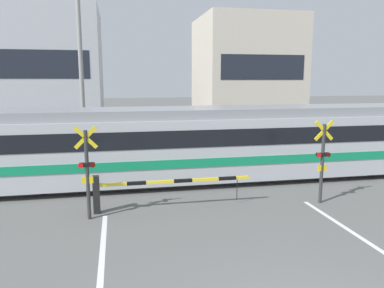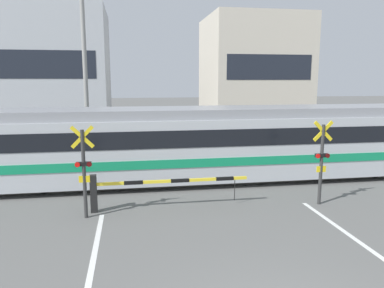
{
  "view_description": "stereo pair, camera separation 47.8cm",
  "coord_description": "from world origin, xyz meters",
  "views": [
    {
      "loc": [
        -2.88,
        -4.62,
        4.12
      ],
      "look_at": [
        0.0,
        9.59,
        1.6
      ],
      "focal_mm": 35.0,
      "sensor_mm": 36.0,
      "label": 1
    },
    {
      "loc": [
        -2.4,
        -4.71,
        4.12
      ],
      "look_at": [
        0.0,
        9.59,
        1.6
      ],
      "focal_mm": 35.0,
      "sensor_mm": 36.0,
      "label": 2
    }
  ],
  "objects": [
    {
      "name": "rail_track_near",
      "position": [
        0.0,
        9.19,
        0.04
      ],
      "size": [
        50.0,
        0.1,
        0.08
      ],
      "color": "#5B564C",
      "rests_on": "ground_plane"
    },
    {
      "name": "rail_track_far",
      "position": [
        0.0,
        10.62,
        0.04
      ],
      "size": [
        50.0,
        0.1,
        0.08
      ],
      "color": "#5B564C",
      "rests_on": "ground_plane"
    },
    {
      "name": "commuter_train",
      "position": [
        1.11,
        9.91,
        1.61
      ],
      "size": [
        21.49,
        2.83,
        3.0
      ],
      "color": "#B7BCC1",
      "rests_on": "ground_plane"
    },
    {
      "name": "crossing_barrier_near",
      "position": [
        -2.15,
        6.86,
        0.76
      ],
      "size": [
        5.04,
        0.2,
        1.2
      ],
      "color": "black",
      "rests_on": "ground_plane"
    },
    {
      "name": "crossing_barrier_far",
      "position": [
        2.15,
        12.45,
        0.76
      ],
      "size": [
        5.04,
        0.2,
        1.2
      ],
      "color": "black",
      "rests_on": "ground_plane"
    },
    {
      "name": "crossing_signal_left",
      "position": [
        -3.77,
        6.4,
        1.54
      ],
      "size": [
        0.68,
        0.15,
        2.8
      ],
      "color": "#333333",
      "rests_on": "ground_plane"
    },
    {
      "name": "crossing_signal_right",
      "position": [
        3.77,
        6.4,
        1.54
      ],
      "size": [
        0.68,
        0.15,
        2.8
      ],
      "color": "#333333",
      "rests_on": "ground_plane"
    },
    {
      "name": "pedestrian",
      "position": [
        0.34,
        14.27,
        0.97
      ],
      "size": [
        0.38,
        0.22,
        1.69
      ],
      "color": "brown",
      "rests_on": "ground_plane"
    },
    {
      "name": "building_left_of_street",
      "position": [
        -7.65,
        25.36,
        4.62
      ],
      "size": [
        7.46,
        7.5,
        9.23
      ],
      "color": "#B2B7BC",
      "rests_on": "ground_plane"
    },
    {
      "name": "building_right_of_street",
      "position": [
        7.74,
        25.36,
        4.53
      ],
      "size": [
        7.64,
        7.5,
        9.05
      ],
      "color": "beige",
      "rests_on": "ground_plane"
    },
    {
      "name": "utility_pole_streetside",
      "position": [
        -4.52,
        14.95,
        4.41
      ],
      "size": [
        0.22,
        0.22,
        8.82
      ],
      "color": "gray",
      "rests_on": "ground_plane"
    }
  ]
}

